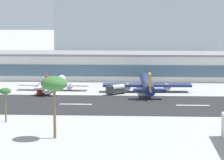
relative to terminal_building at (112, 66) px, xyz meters
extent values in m
plane|color=#A8A8A3|center=(-7.89, -71.84, -6.57)|extent=(1400.00, 1400.00, 0.00)
cube|color=#262628|center=(-7.89, -72.41, -6.53)|extent=(800.00, 40.45, 0.08)
cube|color=white|center=(-9.11, -72.41, -6.48)|extent=(12.00, 1.20, 0.01)
cube|color=white|center=(33.34, -72.41, -6.48)|extent=(12.00, 1.20, 0.01)
cube|color=silver|center=(0.00, 0.06, -0.50)|extent=(177.08, 25.32, 12.13)
cube|color=#476075|center=(0.00, -12.75, -1.11)|extent=(171.77, 0.30, 5.46)
cube|color=gray|center=(0.00, 0.06, 6.06)|extent=(178.85, 25.57, 1.00)
cube|color=#A8B2BC|center=(19.99, 140.20, 14.73)|extent=(138.39, 32.28, 42.59)
cylinder|color=white|center=(-22.24, -38.48, -3.88)|extent=(4.40, 34.69, 3.46)
sphere|color=white|center=(-21.76, -21.18, -3.88)|extent=(3.29, 3.29, 3.29)
cone|color=white|center=(-22.71, -55.78, -3.88)|extent=(3.28, 6.31, 3.11)
cube|color=white|center=(-22.25, -39.17, -4.23)|extent=(29.98, 6.00, 0.76)
cylinder|color=gray|center=(-15.54, -39.36, -4.84)|extent=(2.38, 4.90, 2.25)
cylinder|color=gray|center=(-28.97, -38.99, -4.84)|extent=(2.38, 4.90, 2.25)
cube|color=white|center=(-22.67, -54.40, -3.54)|extent=(10.22, 3.13, 0.61)
cube|color=red|center=(-22.67, -54.40, -1.12)|extent=(0.68, 4.69, 5.54)
cylinder|color=black|center=(-22.28, -40.21, -6.09)|extent=(0.62, 0.62, 0.95)
cylinder|color=navy|center=(17.14, -40.62, -3.27)|extent=(6.12, 42.74, 4.26)
sphere|color=navy|center=(16.21, -19.35, -3.27)|extent=(4.05, 4.05, 4.05)
cone|color=navy|center=(18.07, -61.90, -3.27)|extent=(4.16, 7.83, 3.83)
cube|color=navy|center=(17.18, -41.48, -3.69)|extent=(37.20, 8.00, 0.94)
cylinder|color=gray|center=(25.49, -41.11, -4.44)|extent=(3.03, 6.08, 2.77)
cylinder|color=gray|center=(8.87, -41.84, -4.44)|extent=(3.03, 6.08, 2.77)
cube|color=navy|center=(18.00, -60.20, -2.84)|extent=(12.71, 4.06, 0.75)
cube|color=gold|center=(18.00, -60.20, 0.14)|extent=(0.93, 5.77, 6.82)
cylinder|color=black|center=(17.23, -42.75, -5.98)|extent=(0.77, 0.77, 1.17)
cube|color=#B2231E|center=(-25.85, -50.61, -5.52)|extent=(2.57, 6.07, 1.20)
cube|color=silver|center=(-25.83, -49.89, -4.12)|extent=(2.43, 4.39, 1.60)
cube|color=#B2231E|center=(-25.91, -52.77, -4.17)|extent=(2.26, 1.74, 1.50)
cylinder|color=black|center=(-27.11, -52.67, -6.12)|extent=(0.31, 0.91, 0.90)
cylinder|color=black|center=(-24.71, -52.74, -6.12)|extent=(0.31, 0.91, 0.90)
cylinder|color=black|center=(-26.99, -48.47, -6.12)|extent=(0.31, 0.91, 0.90)
cylinder|color=black|center=(-24.59, -48.54, -6.12)|extent=(0.31, 0.91, 0.90)
cube|color=#2D3338|center=(4.42, -48.73, -5.42)|extent=(8.15, 7.50, 1.40)
cylinder|color=silver|center=(5.20, -48.07, -3.67)|extent=(5.76, 5.35, 2.10)
cube|color=#2D3338|center=(1.96, -50.83, -3.82)|extent=(3.10, 3.14, 1.80)
cylinder|color=black|center=(1.31, -49.67, -6.12)|extent=(0.87, 0.80, 0.90)
cylinder|color=black|center=(3.00, -51.65, -6.12)|extent=(0.87, 0.80, 0.90)
cylinder|color=black|center=(5.84, -45.81, -6.12)|extent=(0.87, 0.80, 0.90)
cylinder|color=black|center=(7.53, -47.79, -6.12)|extent=(0.87, 0.80, 0.90)
cylinder|color=brown|center=(-26.80, -103.69, -1.77)|extent=(0.48, 0.48, 9.60)
ellipsoid|color=#2D602D|center=(-26.80, -103.69, 3.03)|extent=(3.61, 3.61, 1.99)
cylinder|color=brown|center=(-8.42, -123.30, 0.85)|extent=(0.74, 0.74, 14.84)
ellipsoid|color=#386B33|center=(-8.42, -123.30, 8.28)|extent=(7.13, 7.13, 3.92)
camera|label=1|loc=(14.41, -260.55, 27.71)|focal=84.60mm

